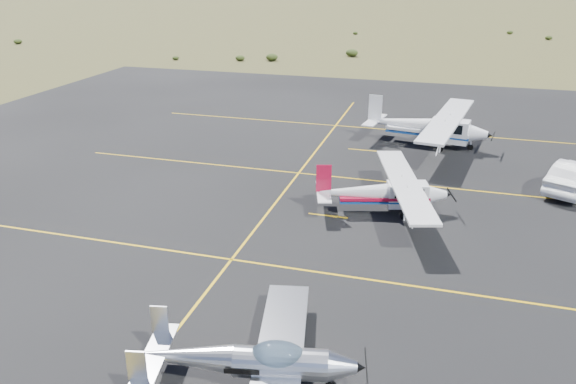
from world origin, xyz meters
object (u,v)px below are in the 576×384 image
at_px(aircraft_cessna, 384,191).
at_px(aircraft_plain, 428,125).
at_px(aircraft_low_wing, 255,362).
at_px(sedan, 574,177).

height_order(aircraft_cessna, aircraft_plain, aircraft_plain).
height_order(aircraft_low_wing, aircraft_plain, aircraft_plain).
relative_size(aircraft_low_wing, aircraft_cessna, 0.91).
xyz_separation_m(aircraft_cessna, aircraft_plain, (1.49, 12.12, 0.28)).
distance_m(aircraft_low_wing, sedan, 22.72).
xyz_separation_m(aircraft_low_wing, aircraft_plain, (3.52, 25.90, 0.46)).
xyz_separation_m(aircraft_low_wing, aircraft_cessna, (2.03, 13.78, 0.19)).
distance_m(aircraft_low_wing, aircraft_cessna, 13.93).
bearing_deg(aircraft_low_wing, aircraft_plain, 70.70).
bearing_deg(aircraft_plain, aircraft_low_wing, -89.04).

